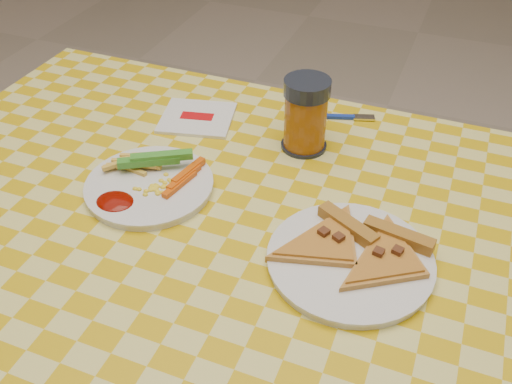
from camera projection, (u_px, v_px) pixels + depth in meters
table at (237, 256)px, 0.95m from camera, size 1.28×0.88×0.76m
plate_left at (150, 187)px, 0.97m from camera, size 0.26×0.26×0.01m
plate_right at (350, 261)px, 0.83m from camera, size 0.27×0.27×0.01m
fries_veggies at (149, 172)px, 0.97m from camera, size 0.19×0.18×0.04m
pizza_slices at (357, 248)px, 0.83m from camera, size 0.28×0.24×0.02m
drink_glass at (306, 115)px, 1.03m from camera, size 0.09×0.09×0.14m
napkin at (197, 118)px, 1.15m from camera, size 0.17×0.16×0.01m
fork at (342, 117)px, 1.15m from camera, size 0.13×0.06×0.01m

